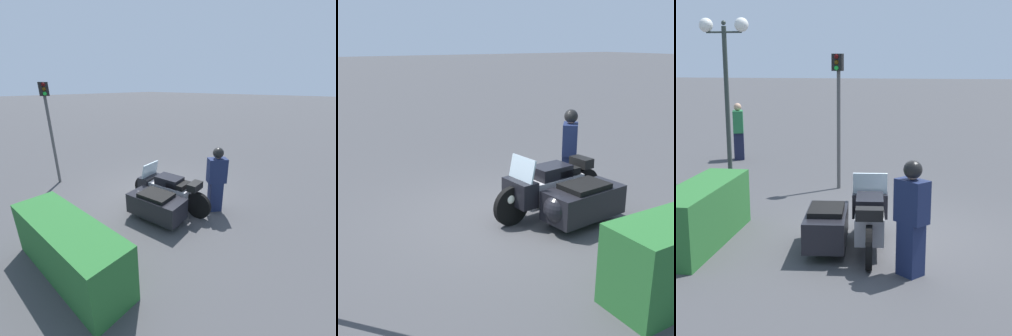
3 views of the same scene
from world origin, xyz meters
The scene contains 3 objects.
ground_plane centered at (0.00, 0.00, 0.00)m, with size 160.00×160.00×0.00m, color #424244.
police_motorcycle centered at (-0.77, 0.66, 0.48)m, with size 2.46×1.39×1.17m.
officer_rider centered at (-1.77, -0.43, 0.92)m, with size 0.53×0.54×1.74m.
Camera 2 is at (3.64, 6.01, 3.06)m, focal length 45.00 mm.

